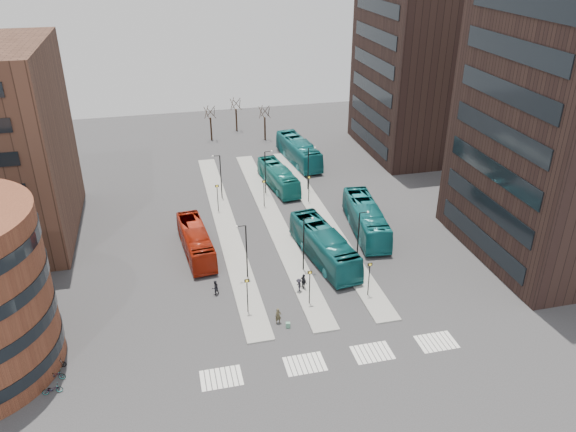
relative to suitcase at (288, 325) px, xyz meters
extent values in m
plane|color=#2D2D2F|center=(1.23, -9.04, -0.25)|extent=(160.00, 160.00, 0.00)
cube|color=gray|center=(-2.77, 20.96, -0.18)|extent=(2.50, 45.00, 0.15)
cube|color=gray|center=(3.23, 20.96, -0.18)|extent=(2.50, 45.00, 0.15)
cube|color=gray|center=(9.23, 20.96, -0.18)|extent=(2.50, 45.00, 0.15)
cube|color=#1B4D94|center=(0.00, 0.00, 0.00)|extent=(0.46, 0.40, 0.51)
imported|color=#991E0B|center=(-6.86, 15.24, 1.29)|extent=(3.57, 11.24, 3.08)
imported|color=#12575A|center=(6.58, 10.63, 1.54)|extent=(4.77, 13.16, 3.58)
imported|color=#166E69|center=(6.03, 30.81, 1.29)|extent=(3.99, 11.31, 3.08)
imported|color=#15686D|center=(13.26, 15.56, 1.52)|extent=(4.44, 13.00, 3.55)
imported|color=#166A6F|center=(11.21, 39.51, 1.56)|extent=(4.41, 13.26, 3.62)
imported|color=#453F29|center=(-0.72, 0.84, 0.53)|extent=(0.59, 0.40, 1.57)
imported|color=black|center=(-5.78, 6.76, 0.52)|extent=(0.92, 0.84, 1.54)
imported|color=black|center=(2.97, 5.61, 0.61)|extent=(0.72, 1.09, 1.72)
imported|color=black|center=(2.36, 5.20, 0.51)|extent=(0.60, 1.01, 1.54)
imported|color=gray|center=(-19.77, -3.64, 0.15)|extent=(1.58, 0.65, 0.81)
imported|color=gray|center=(-19.77, -0.62, 0.20)|extent=(1.55, 0.66, 0.90)
imported|color=gray|center=(-19.77, -2.06, 0.20)|extent=(1.80, 0.92, 0.90)
cube|color=silver|center=(-8.27, -5.04, -0.25)|extent=(0.35, 2.40, 0.01)
cube|color=silver|center=(-7.84, -5.04, -0.25)|extent=(0.35, 2.40, 0.01)
cube|color=silver|center=(-7.41, -5.04, -0.25)|extent=(0.35, 2.40, 0.01)
cube|color=silver|center=(-6.98, -5.04, -0.25)|extent=(0.35, 2.40, 0.01)
cube|color=silver|center=(-6.56, -5.04, -0.25)|extent=(0.35, 2.40, 0.01)
cube|color=silver|center=(-6.13, -5.04, -0.25)|extent=(0.35, 2.40, 0.01)
cube|color=silver|center=(-5.70, -5.04, -0.25)|extent=(0.35, 2.40, 0.01)
cube|color=silver|center=(-5.27, -5.04, -0.25)|extent=(0.35, 2.40, 0.01)
cube|color=silver|center=(-1.27, -5.04, -0.25)|extent=(0.35, 2.40, 0.01)
cube|color=silver|center=(-0.84, -5.04, -0.25)|extent=(0.35, 2.40, 0.01)
cube|color=silver|center=(-0.41, -5.04, -0.25)|extent=(0.35, 2.40, 0.01)
cube|color=silver|center=(0.02, -5.04, -0.25)|extent=(0.35, 2.40, 0.01)
cube|color=silver|center=(0.44, -5.04, -0.25)|extent=(0.35, 2.40, 0.01)
cube|color=silver|center=(0.87, -5.04, -0.25)|extent=(0.35, 2.40, 0.01)
cube|color=silver|center=(1.30, -5.04, -0.25)|extent=(0.35, 2.40, 0.01)
cube|color=silver|center=(1.73, -5.04, -0.25)|extent=(0.35, 2.40, 0.01)
cube|color=silver|center=(4.73, -5.04, -0.25)|extent=(0.35, 2.40, 0.01)
cube|color=silver|center=(5.16, -5.04, -0.25)|extent=(0.35, 2.40, 0.01)
cube|color=silver|center=(5.59, -5.04, -0.25)|extent=(0.35, 2.40, 0.01)
cube|color=silver|center=(6.02, -5.04, -0.25)|extent=(0.35, 2.40, 0.01)
cube|color=silver|center=(6.44, -5.04, -0.25)|extent=(0.35, 2.40, 0.01)
cube|color=silver|center=(6.87, -5.04, -0.25)|extent=(0.35, 2.40, 0.01)
cube|color=silver|center=(7.30, -5.04, -0.25)|extent=(0.35, 2.40, 0.01)
cube|color=silver|center=(7.73, -5.04, -0.25)|extent=(0.35, 2.40, 0.01)
cube|color=silver|center=(10.73, -5.04, -0.25)|extent=(0.35, 2.40, 0.01)
cube|color=silver|center=(11.16, -5.04, -0.25)|extent=(0.35, 2.40, 0.01)
cube|color=silver|center=(11.59, -5.04, -0.25)|extent=(0.35, 2.40, 0.01)
cube|color=silver|center=(12.02, -5.04, -0.25)|extent=(0.35, 2.40, 0.01)
cube|color=silver|center=(12.44, -5.04, -0.25)|extent=(0.35, 2.40, 0.01)
cube|color=silver|center=(12.87, -5.04, -0.25)|extent=(0.35, 2.40, 0.01)
cube|color=silver|center=(13.30, -5.04, -0.25)|extent=(0.35, 2.40, 0.01)
cube|color=silver|center=(13.73, -5.04, -0.25)|extent=(0.35, 2.40, 0.01)
cube|color=black|center=(23.17, 6.96, 2.25)|extent=(0.12, 16.00, 2.00)
cube|color=black|center=(23.17, 6.96, 6.25)|extent=(0.12, 16.00, 2.00)
cube|color=black|center=(23.17, 6.96, 10.25)|extent=(0.12, 16.00, 2.00)
cube|color=black|center=(23.17, 6.96, 14.25)|extent=(0.12, 16.00, 2.00)
cube|color=black|center=(23.17, 6.96, 18.25)|extent=(0.12, 16.00, 2.00)
cube|color=black|center=(23.17, 6.96, 22.25)|extent=(0.12, 16.00, 2.00)
cube|color=black|center=(23.17, 6.96, 26.25)|extent=(0.12, 16.00, 2.00)
cube|color=black|center=(33.23, 40.96, 14.75)|extent=(20.00, 20.00, 30.00)
cube|color=black|center=(23.17, 40.96, 2.25)|extent=(0.12, 16.00, 2.00)
cube|color=black|center=(23.17, 40.96, 6.25)|extent=(0.12, 16.00, 2.00)
cube|color=black|center=(23.17, 40.96, 10.25)|extent=(0.12, 16.00, 2.00)
cube|color=black|center=(23.17, 40.96, 14.25)|extent=(0.12, 16.00, 2.00)
cube|color=black|center=(23.17, 40.96, 18.25)|extent=(0.12, 16.00, 2.00)
cube|color=black|center=(23.17, 40.96, 22.25)|extent=(0.12, 16.00, 2.00)
cylinder|color=black|center=(-3.17, 2.96, 1.65)|extent=(0.10, 0.10, 3.50)
cube|color=black|center=(-3.17, 2.96, 3.40)|extent=(0.45, 0.10, 0.30)
cube|color=yellow|center=(-3.17, 2.90, 3.40)|extent=(0.20, 0.02, 0.20)
cylinder|color=black|center=(-3.17, 24.96, 1.65)|extent=(0.10, 0.10, 3.50)
cube|color=black|center=(-3.17, 24.96, 3.40)|extent=(0.45, 0.10, 0.30)
cube|color=yellow|center=(-3.17, 24.90, 3.40)|extent=(0.20, 0.02, 0.20)
cylinder|color=black|center=(2.83, 2.96, 1.65)|extent=(0.10, 0.10, 3.50)
cube|color=black|center=(2.83, 2.96, 3.40)|extent=(0.45, 0.10, 0.30)
cube|color=yellow|center=(2.83, 2.90, 3.40)|extent=(0.20, 0.02, 0.20)
cylinder|color=black|center=(2.83, 24.96, 1.65)|extent=(0.10, 0.10, 3.50)
cube|color=black|center=(2.83, 24.96, 3.40)|extent=(0.45, 0.10, 0.30)
cube|color=yellow|center=(2.83, 24.90, 3.40)|extent=(0.20, 0.02, 0.20)
cylinder|color=black|center=(8.83, 2.96, 1.65)|extent=(0.10, 0.10, 3.50)
cube|color=black|center=(8.83, 2.96, 3.40)|extent=(0.45, 0.10, 0.30)
cube|color=yellow|center=(8.83, 2.90, 3.40)|extent=(0.20, 0.02, 0.20)
cylinder|color=black|center=(8.83, 24.96, 1.65)|extent=(0.10, 0.10, 3.50)
cube|color=black|center=(8.83, 24.96, 3.40)|extent=(0.45, 0.10, 0.30)
cube|color=yellow|center=(8.83, 24.90, 3.40)|extent=(0.20, 0.02, 0.20)
cylinder|color=black|center=(-2.17, 8.96, 2.90)|extent=(0.14, 0.14, 6.00)
cylinder|color=black|center=(-2.62, 8.96, 5.90)|extent=(0.90, 0.08, 0.08)
sphere|color=silver|center=(-3.07, 8.96, 5.90)|extent=(0.24, 0.24, 0.24)
cylinder|color=black|center=(-2.17, 28.96, 2.90)|extent=(0.14, 0.14, 6.00)
cylinder|color=black|center=(-2.62, 28.96, 5.90)|extent=(0.90, 0.08, 0.08)
sphere|color=silver|center=(-3.07, 28.96, 5.90)|extent=(0.24, 0.24, 0.24)
cylinder|color=black|center=(3.83, 8.96, 2.90)|extent=(0.14, 0.14, 6.00)
cylinder|color=black|center=(4.28, 8.96, 5.90)|extent=(0.90, 0.08, 0.08)
sphere|color=silver|center=(4.73, 8.96, 5.90)|extent=(0.24, 0.24, 0.24)
cylinder|color=black|center=(3.83, 28.96, 2.90)|extent=(0.14, 0.14, 6.00)
cylinder|color=black|center=(4.28, 28.96, 5.90)|extent=(0.90, 0.08, 0.08)
sphere|color=silver|center=(4.73, 28.96, 5.90)|extent=(0.24, 0.24, 0.24)
cylinder|color=black|center=(9.83, 8.96, 2.90)|extent=(0.14, 0.14, 6.00)
cylinder|color=black|center=(10.28, 8.96, 5.90)|extent=(0.90, 0.08, 0.08)
sphere|color=silver|center=(10.73, 8.96, 5.90)|extent=(0.24, 0.24, 0.24)
cylinder|color=black|center=(9.83, 28.96, 2.90)|extent=(0.14, 0.14, 6.00)
cylinder|color=black|center=(10.28, 28.96, 5.90)|extent=(0.90, 0.08, 0.08)
sphere|color=silver|center=(10.73, 28.96, 5.90)|extent=(0.24, 0.24, 0.24)
cylinder|color=black|center=(-0.77, 52.96, 1.75)|extent=(0.30, 0.30, 4.00)
cylinder|color=black|center=(-0.07, 52.96, 4.65)|extent=(0.10, 1.56, 1.95)
cylinder|color=black|center=(-0.55, 53.63, 4.65)|extent=(1.48, 0.59, 1.97)
cylinder|color=black|center=(-1.34, 53.37, 4.65)|extent=(0.90, 1.31, 1.99)
cylinder|color=black|center=(-1.34, 52.55, 4.65)|extent=(0.89, 1.31, 1.99)
cylinder|color=black|center=(-0.56, 52.30, 4.65)|extent=(1.48, 0.58, 1.97)
cylinder|color=black|center=(4.23, 56.96, 1.75)|extent=(0.30, 0.30, 4.00)
cylinder|color=black|center=(4.93, 56.96, 4.65)|extent=(0.10, 1.56, 1.95)
cylinder|color=black|center=(4.45, 57.63, 4.65)|extent=(1.48, 0.59, 1.97)
cylinder|color=black|center=(3.66, 57.37, 4.65)|extent=(0.90, 1.31, 1.99)
cylinder|color=black|center=(3.66, 56.55, 4.65)|extent=(0.89, 1.31, 1.99)
cylinder|color=black|center=(4.44, 56.30, 4.65)|extent=(1.48, 0.58, 1.97)
cylinder|color=black|center=(8.23, 50.96, 1.75)|extent=(0.30, 0.30, 4.00)
cylinder|color=black|center=(8.93, 50.96, 4.65)|extent=(0.10, 1.56, 1.95)
cylinder|color=black|center=(8.45, 51.63, 4.65)|extent=(1.48, 0.59, 1.97)
cylinder|color=black|center=(7.66, 51.37, 4.65)|extent=(0.90, 1.31, 1.99)
cylinder|color=black|center=(7.66, 50.55, 4.65)|extent=(0.89, 1.31, 1.99)
cylinder|color=black|center=(8.44, 50.30, 4.65)|extent=(1.48, 0.58, 1.97)
camera|label=1|loc=(-9.60, -39.79, 31.99)|focal=35.00mm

